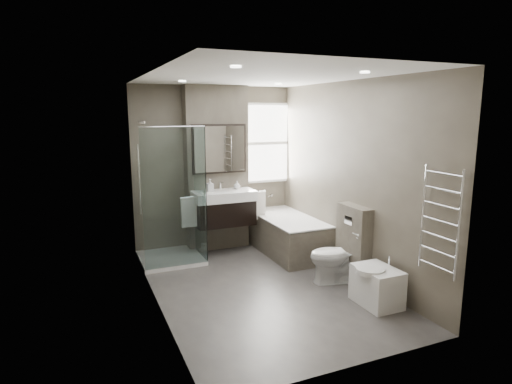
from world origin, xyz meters
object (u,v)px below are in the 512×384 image
vanity (224,207)px  bidet (376,285)px  toilet (337,256)px  bathtub (287,233)px

vanity → bidet: bearing=-67.2°
vanity → toilet: size_ratio=1.33×
bathtub → toilet: toilet is taller
bidet → vanity: bearing=112.8°
vanity → bathtub: 1.07m
toilet → bidet: toilet is taller
vanity → toilet: (0.97, -1.66, -0.38)m
bidet → bathtub: bearing=92.4°
toilet → bidet: bearing=16.9°
toilet → vanity: bearing=-136.1°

